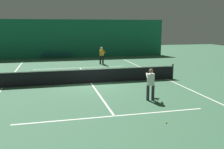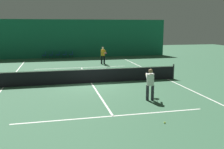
# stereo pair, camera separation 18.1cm
# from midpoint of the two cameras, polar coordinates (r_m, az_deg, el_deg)

# --- Properties ---
(ground_plane) EXTENTS (60.00, 60.00, 0.00)m
(ground_plane) POSITION_cam_midpoint_polar(r_m,az_deg,el_deg) (16.73, -4.46, -1.94)
(ground_plane) COLOR #386647
(backdrop_curtain) EXTENTS (23.00, 0.12, 4.51)m
(backdrop_curtain) POSITION_cam_midpoint_polar(r_m,az_deg,el_deg) (30.46, -8.53, 8.11)
(backdrop_curtain) COLOR #196B4C
(backdrop_curtain) RESTS_ON ground
(court_line_baseline_far) EXTENTS (11.00, 0.10, 0.00)m
(court_line_baseline_far) POSITION_cam_midpoint_polar(r_m,az_deg,el_deg) (28.38, -8.03, 3.35)
(court_line_baseline_far) COLOR white
(court_line_baseline_far) RESTS_ON ground
(court_line_service_far) EXTENTS (8.25, 0.10, 0.00)m
(court_line_service_far) POSITION_cam_midpoint_polar(r_m,az_deg,el_deg) (22.97, -6.83, 1.58)
(court_line_service_far) COLOR white
(court_line_service_far) RESTS_ON ground
(court_line_service_near) EXTENTS (8.25, 0.10, 0.00)m
(court_line_service_near) POSITION_cam_midpoint_polar(r_m,az_deg,el_deg) (10.70, 0.71, -9.47)
(court_line_service_near) COLOR white
(court_line_service_near) RESTS_ON ground
(court_line_sideline_left) EXTENTS (0.10, 23.80, 0.00)m
(court_line_sideline_left) POSITION_cam_midpoint_polar(r_m,az_deg,el_deg) (16.86, -23.30, -2.72)
(court_line_sideline_left) COLOR white
(court_line_sideline_left) RESTS_ON ground
(court_line_sideline_right) EXTENTS (0.10, 23.80, 0.00)m
(court_line_sideline_right) POSITION_cam_midpoint_polar(r_m,az_deg,el_deg) (18.34, 12.80, -1.03)
(court_line_sideline_right) COLOR white
(court_line_sideline_right) RESTS_ON ground
(court_line_centre) EXTENTS (0.10, 12.80, 0.00)m
(court_line_centre) POSITION_cam_midpoint_polar(r_m,az_deg,el_deg) (16.73, -4.46, -1.93)
(court_line_centre) COLOR white
(court_line_centre) RESTS_ON ground
(tennis_net) EXTENTS (12.00, 0.10, 1.07)m
(tennis_net) POSITION_cam_midpoint_polar(r_m,az_deg,el_deg) (16.63, -4.48, -0.22)
(tennis_net) COLOR black
(tennis_net) RESTS_ON ground
(player_near) EXTENTS (0.70, 1.38, 1.63)m
(player_near) POSITION_cam_midpoint_polar(r_m,az_deg,el_deg) (12.81, 9.12, -1.71)
(player_near) COLOR #2D2D38
(player_near) RESTS_ON ground
(player_far) EXTENTS (0.44, 1.38, 1.71)m
(player_far) POSITION_cam_midpoint_polar(r_m,az_deg,el_deg) (24.82, -1.87, 4.67)
(player_far) COLOR black
(player_far) RESTS_ON ground
(courtside_chair_0) EXTENTS (0.44, 0.44, 0.84)m
(courtside_chair_0) POSITION_cam_midpoint_polar(r_m,az_deg,el_deg) (29.98, -14.96, 4.42)
(courtside_chair_0) COLOR #2D2D2D
(courtside_chair_0) RESTS_ON ground
(courtside_chair_1) EXTENTS (0.44, 0.44, 0.84)m
(courtside_chair_1) POSITION_cam_midpoint_polar(r_m,az_deg,el_deg) (29.96, -13.48, 4.49)
(courtside_chair_1) COLOR #2D2D2D
(courtside_chair_1) RESTS_ON ground
(courtside_chair_2) EXTENTS (0.44, 0.44, 0.84)m
(courtside_chair_2) POSITION_cam_midpoint_polar(r_m,az_deg,el_deg) (29.96, -12.00, 4.55)
(courtside_chair_2) COLOR #2D2D2D
(courtside_chair_2) RESTS_ON ground
(courtside_chair_3) EXTENTS (0.44, 0.44, 0.84)m
(courtside_chair_3) POSITION_cam_midpoint_polar(r_m,az_deg,el_deg) (29.98, -10.52, 4.61)
(courtside_chair_3) COLOR #2D2D2D
(courtside_chair_3) RESTS_ON ground
(courtside_chair_4) EXTENTS (0.44, 0.44, 0.84)m
(courtside_chair_4) POSITION_cam_midpoint_polar(r_m,az_deg,el_deg) (30.02, -9.04, 4.67)
(courtside_chair_4) COLOR #2D2D2D
(courtside_chair_4) RESTS_ON ground
(tennis_ball) EXTENTS (0.07, 0.07, 0.07)m
(tennis_ball) POSITION_cam_midpoint_polar(r_m,az_deg,el_deg) (10.16, 12.48, -10.69)
(tennis_ball) COLOR #D1DB33
(tennis_ball) RESTS_ON ground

